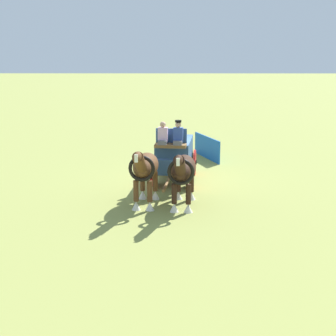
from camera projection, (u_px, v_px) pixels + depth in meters
ground_plane at (175, 180)px, 21.40m from camera, size 220.00×220.00×0.00m
show_wagon at (174, 154)px, 20.98m from camera, size 5.67×1.93×2.73m
draft_horse_near at (183, 171)px, 17.44m from camera, size 3.24×1.08×2.13m
draft_horse_off at (145, 169)px, 17.57m from camera, size 3.01×1.05×2.19m
sponsor_banner at (207, 147)px, 25.73m from camera, size 3.06×1.07×1.10m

